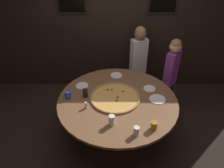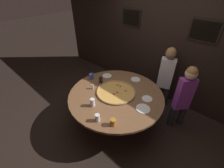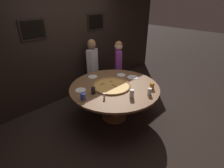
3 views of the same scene
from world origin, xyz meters
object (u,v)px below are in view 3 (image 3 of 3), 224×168
white_plate_left_side (133,77)px  white_plate_right_side (93,77)px  drink_cup_beside_pizza (150,91)px  dining_table (114,91)px  white_plate_near_front (121,75)px  white_plate_far_back (81,90)px  drink_cup_far_left (152,86)px  drink_cup_by_shaker (132,94)px  giant_pizza (112,86)px  drink_cup_far_right (83,97)px  diner_centre_back (93,64)px  drink_cup_front_edge (93,91)px  diner_far_right (118,63)px  condiment_shaker (104,96)px

white_plate_left_side → white_plate_right_side: 0.88m
drink_cup_beside_pizza → white_plate_right_side: bearing=99.8°
dining_table → white_plate_near_front: 0.58m
white_plate_left_side → white_plate_far_back: bearing=163.7°
white_plate_near_front → drink_cup_far_left: bearing=-94.2°
drink_cup_by_shaker → drink_cup_far_left: 0.53m
drink_cup_by_shaker → white_plate_right_side: drink_cup_by_shaker is taller
white_plate_left_side → white_plate_near_front: (-0.08, 0.26, 0.00)m
drink_cup_by_shaker → white_plate_left_side: bearing=37.3°
drink_cup_beside_pizza → white_plate_left_side: (0.37, 0.68, -0.06)m
giant_pizza → white_plate_right_side: size_ratio=3.76×
drink_cup_beside_pizza → drink_cup_far_right: size_ratio=1.04×
giant_pizza → white_plate_far_back: bearing=150.1°
giant_pizza → drink_cup_far_right: 0.70m
diner_centre_back → drink_cup_front_edge: bearing=31.5°
white_plate_near_front → white_plate_right_side: (-0.52, 0.38, 0.00)m
drink_cup_by_shaker → drink_cup_beside_pizza: bearing=-29.4°
dining_table → diner_far_right: (0.96, 0.79, 0.14)m
drink_cup_by_shaker → white_plate_near_front: 0.98m
drink_cup_beside_pizza → diner_far_right: size_ratio=0.09×
drink_cup_by_shaker → condiment_shaker: 0.48m
drink_cup_by_shaker → drink_cup_far_left: drink_cup_by_shaker is taller
diner_far_right → diner_centre_back: 0.67m
dining_table → drink_cup_by_shaker: bearing=-99.6°
white_plate_far_back → diner_far_right: (1.52, 0.44, 0.02)m
drink_cup_beside_pizza → white_plate_near_front: size_ratio=0.67×
drink_cup_by_shaker → white_plate_near_front: (0.59, 0.77, -0.07)m
drink_cup_by_shaker → drink_cup_far_left: bearing=-7.8°
drink_cup_by_shaker → white_plate_far_back: drink_cup_by_shaker is taller
diner_centre_back → drink_cup_far_left: bearing=71.6°
drink_cup_far_left → condiment_shaker: (-0.89, 0.39, -0.01)m
dining_table → drink_cup_beside_pizza: drink_cup_beside_pizza is taller
dining_table → condiment_shaker: condiment_shaker is taller
drink_cup_beside_pizza → drink_cup_front_edge: size_ratio=0.99×
drink_cup_front_edge → diner_far_right: size_ratio=0.09×
dining_table → condiment_shaker: 0.51m
white_plate_far_back → condiment_shaker: condiment_shaker is taller
drink_cup_far_right → giant_pizza: bearing=-0.0°
giant_pizza → drink_cup_by_shaker: (-0.05, -0.54, 0.06)m
drink_cup_by_shaker → drink_cup_far_right: 0.85m
drink_cup_beside_pizza → drink_cup_front_edge: bearing=133.0°
drink_cup_far_right → diner_far_right: size_ratio=0.09×
drink_cup_by_shaker → drink_cup_beside_pizza: drink_cup_by_shaker is taller
giant_pizza → drink_cup_far_right: (-0.70, 0.00, 0.05)m
drink_cup_far_left → white_plate_near_front: bearing=85.8°
giant_pizza → white_plate_left_side: (0.62, -0.03, -0.01)m
giant_pizza → white_plate_near_front: bearing=23.2°
giant_pizza → diner_far_right: size_ratio=0.56×
drink_cup_by_shaker → condiment_shaker: size_ratio=1.52×
drink_cup_by_shaker → drink_cup_far_left: (0.53, -0.07, -0.02)m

